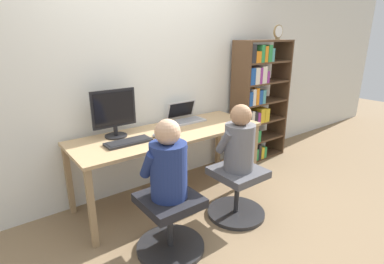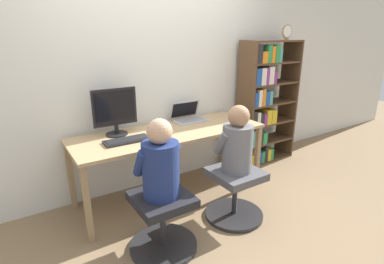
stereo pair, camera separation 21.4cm
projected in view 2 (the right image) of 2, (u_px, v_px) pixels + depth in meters
name	position (u px, v px, depth m)	size (l,w,h in m)	color
ground_plane	(189.00, 209.00, 3.00)	(14.00, 14.00, 0.00)	#846B4C
wall_back	(150.00, 71.00, 3.21)	(10.00, 0.05, 2.60)	silver
desk	(170.00, 137.00, 3.07)	(1.98, 0.70, 0.73)	tan
desktop_monitor	(115.00, 112.00, 2.87)	(0.43, 0.21, 0.46)	black
laptop	(189.00, 117.00, 3.40)	(0.37, 0.27, 0.22)	#B7B7BC
keyboard	(127.00, 140.00, 2.75)	(0.42, 0.17, 0.03)	#232326
computer_mouse_by_keyboard	(155.00, 135.00, 2.89)	(0.06, 0.09, 0.03)	#99999E
office_chair_left	(163.00, 221.00, 2.39)	(0.55, 0.55, 0.48)	#262628
office_chair_right	(235.00, 193.00, 2.82)	(0.55, 0.55, 0.48)	#262628
person_at_monitor	(160.00, 163.00, 2.24)	(0.35, 0.30, 0.62)	navy
person_at_laptop	(237.00, 143.00, 2.66)	(0.33, 0.29, 0.61)	slate
bookshelf	(263.00, 105.00, 3.91)	(0.83, 0.32, 1.60)	#513823
desk_clock	(287.00, 32.00, 3.69)	(0.16, 0.03, 0.18)	olive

